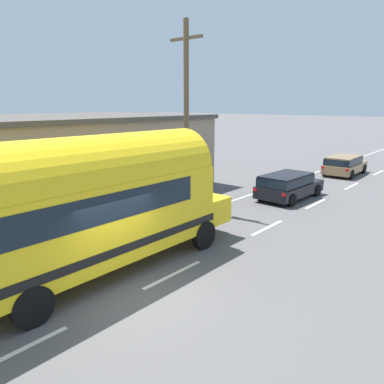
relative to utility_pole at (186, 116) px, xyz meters
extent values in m
plane|color=#565454|center=(4.19, -6.88, -4.42)|extent=(300.00, 300.00, 0.00)
cube|color=silver|center=(4.19, -10.04, -4.42)|extent=(0.14, 2.40, 0.01)
cube|color=silver|center=(4.19, -5.30, -4.42)|extent=(0.14, 2.40, 0.01)
cube|color=silver|center=(4.19, 0.30, -4.42)|extent=(0.14, 2.40, 0.01)
cube|color=silver|center=(4.19, 5.19, -4.42)|extent=(0.14, 2.40, 0.01)
cube|color=silver|center=(4.19, 10.67, -4.42)|extent=(0.14, 2.40, 0.01)
cube|color=silver|center=(4.19, 16.62, -4.42)|extent=(0.14, 2.40, 0.01)
cube|color=silver|center=(0.64, 5.12, -4.42)|extent=(0.12, 80.00, 0.01)
cube|color=gray|center=(-7.56, -3.41, -2.37)|extent=(9.96, 17.81, 4.10)
cube|color=#4C4742|center=(-7.56, -3.41, -0.20)|extent=(10.26, 18.11, 0.24)
cube|color=black|center=(-2.61, -3.41, -2.62)|extent=(0.08, 15.81, 1.20)
cylinder|color=brown|center=(0.00, 0.00, -0.17)|extent=(0.24, 0.24, 8.50)
cube|color=brown|center=(0.00, 0.00, 3.28)|extent=(1.80, 0.12, 0.12)
cube|color=yellow|center=(2.42, -6.80, -2.67)|extent=(2.53, 8.16, 2.30)
cylinder|color=yellow|center=(2.42, -6.80, -1.52)|extent=(2.48, 8.06, 2.45)
cube|color=yellow|center=(2.43, -2.08, -3.35)|extent=(2.26, 1.31, 0.95)
cube|color=black|center=(2.42, -6.80, -3.32)|extent=(2.57, 8.20, 0.24)
cube|color=black|center=(2.41, -7.10, -2.07)|extent=(2.55, 6.36, 0.76)
cube|color=black|center=(2.43, -2.68, -2.02)|extent=(2.14, 0.11, 0.96)
cube|color=silver|center=(2.43, -1.39, -3.47)|extent=(0.90, 0.10, 0.56)
cylinder|color=black|center=(1.26, -3.13, -3.92)|extent=(0.26, 1.00, 1.00)
cylinder|color=black|center=(3.60, -3.13, -3.92)|extent=(0.26, 1.00, 1.00)
cylinder|color=black|center=(3.58, -9.28, -3.92)|extent=(0.26, 1.00, 1.00)
cube|color=black|center=(2.62, 5.41, -3.90)|extent=(2.03, 4.33, 0.60)
cube|color=black|center=(2.60, 4.94, -3.33)|extent=(1.79, 3.08, 0.55)
cube|color=black|center=(2.60, 4.94, -3.36)|extent=(1.85, 3.12, 0.43)
cube|color=red|center=(1.72, 3.29, -3.72)|extent=(0.20, 0.05, 0.14)
cube|color=red|center=(3.37, 3.24, -3.72)|extent=(0.20, 0.05, 0.14)
cylinder|color=black|center=(1.76, 6.88, -4.10)|extent=(0.22, 0.65, 0.64)
cylinder|color=black|center=(3.57, 6.81, -4.10)|extent=(0.22, 0.65, 0.64)
cylinder|color=black|center=(1.67, 4.01, -4.10)|extent=(0.22, 0.65, 0.64)
cylinder|color=black|center=(3.47, 3.94, -4.10)|extent=(0.22, 0.65, 0.64)
cube|color=olive|center=(2.51, 14.28, -3.90)|extent=(1.97, 4.39, 0.60)
cube|color=olive|center=(2.52, 13.81, -3.33)|extent=(1.75, 3.14, 0.55)
cube|color=black|center=(2.52, 13.81, -3.36)|extent=(1.81, 3.18, 0.43)
cube|color=red|center=(1.74, 12.08, -3.72)|extent=(0.20, 0.04, 0.14)
cube|color=red|center=(3.38, 12.11, -3.72)|extent=(0.20, 0.04, 0.14)
cylinder|color=black|center=(1.58, 15.74, -4.10)|extent=(0.21, 0.64, 0.64)
cylinder|color=black|center=(3.38, 15.78, -4.10)|extent=(0.21, 0.64, 0.64)
cylinder|color=black|center=(1.64, 12.79, -4.10)|extent=(0.21, 0.64, 0.64)
cylinder|color=black|center=(3.44, 12.83, -4.10)|extent=(0.21, 0.64, 0.64)
camera|label=1|loc=(11.20, -12.55, 0.55)|focal=34.29mm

